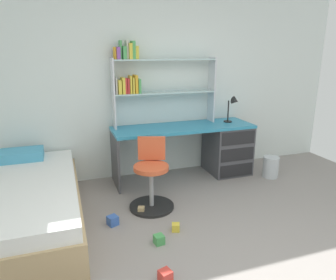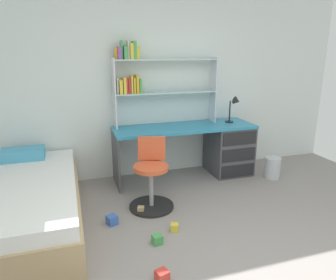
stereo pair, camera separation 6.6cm
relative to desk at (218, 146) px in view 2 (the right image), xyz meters
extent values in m
cube|color=silver|center=(-0.85, 0.36, 0.89)|extent=(5.82, 0.06, 2.61)
cube|color=teal|center=(-0.52, 0.00, 0.32)|extent=(1.97, 0.62, 0.04)
cube|color=#4C4C51|center=(0.18, 0.00, -0.06)|extent=(0.57, 0.59, 0.72)
cube|color=#4C4C51|center=(-1.50, 0.00, -0.06)|extent=(0.03, 0.55, 0.72)
cube|color=black|center=(0.18, -0.29, -0.30)|extent=(0.51, 0.01, 0.18)
cube|color=black|center=(0.18, -0.29, -0.06)|extent=(0.51, 0.01, 0.18)
cube|color=black|center=(0.18, -0.29, 0.18)|extent=(0.51, 0.01, 0.18)
cube|color=silver|center=(-1.45, 0.19, 0.80)|extent=(0.02, 0.22, 0.92)
cube|color=silver|center=(-0.02, 0.19, 0.80)|extent=(0.02, 0.22, 0.92)
cube|color=silver|center=(-0.74, 0.19, 0.79)|extent=(1.41, 0.22, 0.02)
cube|color=silver|center=(-0.74, 0.19, 1.23)|extent=(1.41, 0.22, 0.02)
cube|color=beige|center=(-1.41, 0.19, 0.91)|extent=(0.02, 0.13, 0.21)
cube|color=yellow|center=(-1.37, 0.19, 0.89)|extent=(0.04, 0.17, 0.18)
cube|color=yellow|center=(-1.32, 0.19, 0.91)|extent=(0.04, 0.17, 0.21)
cube|color=red|center=(-1.28, 0.19, 0.90)|extent=(0.03, 0.14, 0.20)
cube|color=red|center=(-1.25, 0.19, 0.90)|extent=(0.02, 0.14, 0.20)
cube|color=yellow|center=(-1.22, 0.19, 0.92)|extent=(0.02, 0.15, 0.23)
cube|color=yellow|center=(-1.19, 0.19, 0.90)|extent=(0.02, 0.18, 0.21)
cube|color=gold|center=(-1.15, 0.19, 0.92)|extent=(0.04, 0.19, 0.24)
cube|color=#4CA559|center=(-1.11, 0.19, 0.89)|extent=(0.03, 0.17, 0.19)
cube|color=gold|center=(-1.41, 0.19, 1.32)|extent=(0.02, 0.12, 0.15)
cube|color=purple|center=(-1.37, 0.19, 1.32)|extent=(0.04, 0.20, 0.15)
cube|color=#4CA559|center=(-1.33, 0.19, 1.36)|extent=(0.02, 0.12, 0.23)
cube|color=#4CA559|center=(-1.29, 0.19, 1.32)|extent=(0.04, 0.19, 0.16)
cube|color=beige|center=(-1.25, 0.19, 1.36)|extent=(0.02, 0.14, 0.23)
cube|color=yellow|center=(-1.21, 0.19, 1.34)|extent=(0.04, 0.20, 0.20)
cube|color=#4CA559|center=(-1.17, 0.19, 1.36)|extent=(0.04, 0.18, 0.23)
cube|color=yellow|center=(-1.13, 0.19, 1.32)|extent=(0.04, 0.13, 0.16)
cylinder|color=black|center=(0.18, 0.04, 0.35)|extent=(0.12, 0.12, 0.02)
cylinder|color=black|center=(0.18, 0.04, 0.50)|extent=(0.02, 0.02, 0.30)
cone|color=black|center=(0.26, -0.01, 0.65)|extent=(0.12, 0.11, 0.13)
cylinder|color=black|center=(-1.21, -0.75, -0.40)|extent=(0.52, 0.52, 0.03)
cylinder|color=#A5A8AD|center=(-1.21, -0.75, -0.18)|extent=(0.05, 0.05, 0.47)
cylinder|color=#D85933|center=(-1.21, -0.75, 0.08)|extent=(0.40, 0.40, 0.05)
cube|color=#D85933|center=(-1.15, -0.58, 0.25)|extent=(0.32, 0.14, 0.28)
cube|color=tan|center=(-2.62, -0.74, -0.25)|extent=(1.23, 2.09, 0.35)
cube|color=white|center=(-2.62, -0.74, 0.00)|extent=(1.17, 2.03, 0.14)
cube|color=#4CA5CC|center=(-2.62, 0.06, 0.13)|extent=(0.50, 0.32, 0.12)
cylinder|color=silver|center=(0.67, -0.40, -0.27)|extent=(0.22, 0.22, 0.30)
cube|color=#3860B7|center=(-1.70, -0.98, -0.37)|extent=(0.13, 0.13, 0.10)
cube|color=gold|center=(-1.11, -1.30, -0.38)|extent=(0.10, 0.10, 0.08)
cube|color=red|center=(-1.44, -1.96, -0.37)|extent=(0.12, 0.12, 0.09)
cube|color=tan|center=(-1.36, -0.83, -0.38)|extent=(0.09, 0.09, 0.07)
cube|color=#479E51|center=(-1.34, -1.46, -0.38)|extent=(0.10, 0.10, 0.09)
camera|label=1|loc=(-2.10, -3.96, 1.36)|focal=33.69mm
camera|label=2|loc=(-2.04, -3.98, 1.36)|focal=33.69mm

